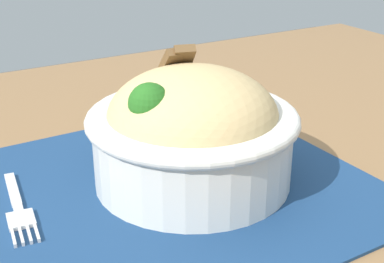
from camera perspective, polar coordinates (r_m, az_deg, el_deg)
name	(u,v)px	position (r m, az deg, el deg)	size (l,w,h in m)	color
table	(133,256)	(0.53, -6.16, -12.84)	(1.39, 0.90, 0.75)	olive
placemat	(147,193)	(0.51, -4.77, -6.41)	(0.40, 0.34, 0.00)	navy
bowl	(192,130)	(0.50, -0.04, 0.14)	(0.20, 0.20, 0.12)	silver
fork	(18,209)	(0.50, -17.70, -7.72)	(0.03, 0.12, 0.00)	silver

